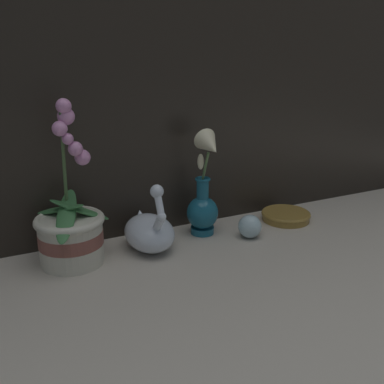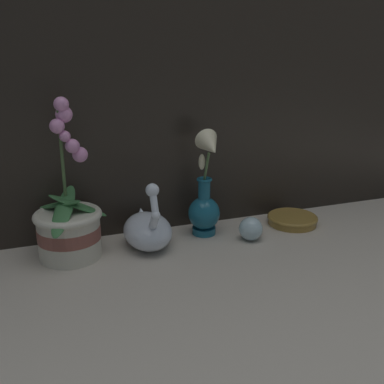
{
  "view_description": "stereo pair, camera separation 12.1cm",
  "coord_description": "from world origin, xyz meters",
  "views": [
    {
      "loc": [
        -0.51,
        -0.93,
        0.52
      ],
      "look_at": [
        -0.01,
        0.1,
        0.14
      ],
      "focal_mm": 42.0,
      "sensor_mm": 36.0,
      "label": 1
    },
    {
      "loc": [
        -0.4,
        -0.98,
        0.52
      ],
      "look_at": [
        -0.01,
        0.1,
        0.14
      ],
      "focal_mm": 42.0,
      "sensor_mm": 36.0,
      "label": 2
    }
  ],
  "objects": [
    {
      "name": "ground_plane",
      "position": [
        0.0,
        0.0,
        0.0
      ],
      "size": [
        2.8,
        2.8,
        0.0
      ],
      "primitive_type": "plane",
      "color": "#BCB2A3"
    },
    {
      "name": "window_backdrop",
      "position": [
        0.0,
        0.22,
        0.6
      ],
      "size": [
        2.8,
        0.03,
        1.2
      ],
      "color": "black",
      "rests_on": "ground_plane"
    },
    {
      "name": "orchid_potted_plant",
      "position": [
        -0.34,
        0.11,
        0.09
      ],
      "size": [
        0.19,
        0.21,
        0.41
      ],
      "color": "beige",
      "rests_on": "ground_plane"
    },
    {
      "name": "swan_figurine",
      "position": [
        -0.14,
        0.1,
        0.05
      ],
      "size": [
        0.13,
        0.21,
        0.2
      ],
      "color": "silver",
      "rests_on": "ground_plane"
    },
    {
      "name": "blue_vase",
      "position": [
        0.03,
        0.12,
        0.11
      ],
      "size": [
        0.09,
        0.13,
        0.31
      ],
      "color": "#195B75",
      "rests_on": "ground_plane"
    },
    {
      "name": "glass_sphere",
      "position": [
        0.14,
        0.05,
        0.03
      ],
      "size": [
        0.07,
        0.07,
        0.07
      ],
      "color": "silver",
      "rests_on": "ground_plane"
    },
    {
      "name": "amber_dish",
      "position": [
        0.31,
        0.11,
        0.02
      ],
      "size": [
        0.15,
        0.15,
        0.03
      ],
      "color": "olive",
      "rests_on": "ground_plane"
    }
  ]
}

